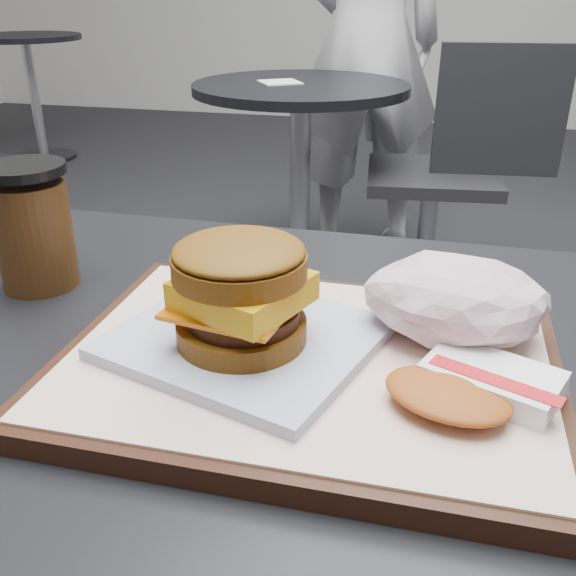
# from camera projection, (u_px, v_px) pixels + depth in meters

# --- Properties ---
(customer_table) EXTENTS (0.80, 0.60, 0.77)m
(customer_table) POSITION_uv_depth(u_px,v_px,m) (279.00, 526.00, 0.61)
(customer_table) COLOR #A5A5AA
(customer_table) RESTS_ON ground
(serving_tray) EXTENTS (0.38, 0.28, 0.02)m
(serving_tray) POSITION_uv_depth(u_px,v_px,m) (308.00, 365.00, 0.50)
(serving_tray) COLOR black
(serving_tray) RESTS_ON customer_table
(breakfast_sandwich) EXTENTS (0.23, 0.22, 0.09)m
(breakfast_sandwich) POSITION_uv_depth(u_px,v_px,m) (242.00, 304.00, 0.48)
(breakfast_sandwich) COLOR silver
(breakfast_sandwich) RESTS_ON serving_tray
(hash_brown) EXTENTS (0.13, 0.12, 0.02)m
(hash_brown) POSITION_uv_depth(u_px,v_px,m) (472.00, 386.00, 0.44)
(hash_brown) COLOR white
(hash_brown) RESTS_ON serving_tray
(crumpled_wrapper) EXTENTS (0.14, 0.11, 0.06)m
(crumpled_wrapper) POSITION_uv_depth(u_px,v_px,m) (456.00, 300.00, 0.51)
(crumpled_wrapper) COLOR silver
(crumpled_wrapper) RESTS_ON serving_tray
(coffee_cup) EXTENTS (0.08, 0.08, 0.12)m
(coffee_cup) POSITION_uv_depth(u_px,v_px,m) (33.00, 229.00, 0.63)
(coffee_cup) COLOR #3C220E
(coffee_cup) RESTS_ON customer_table
(neighbor_table) EXTENTS (0.70, 0.70, 0.75)m
(neighbor_table) POSITION_uv_depth(u_px,v_px,m) (300.00, 145.00, 2.14)
(neighbor_table) COLOR black
(neighbor_table) RESTS_ON ground
(napkin) EXTENTS (0.17, 0.17, 0.00)m
(napkin) POSITION_uv_depth(u_px,v_px,m) (280.00, 82.00, 2.06)
(napkin) COLOR white
(napkin) RESTS_ON neighbor_table
(neighbor_chair) EXTENTS (0.62, 0.46, 0.88)m
(neighbor_chair) POSITION_uv_depth(u_px,v_px,m) (454.00, 162.00, 2.09)
(neighbor_chair) COLOR #A2A2A7
(neighbor_chair) RESTS_ON ground
(patron) EXTENTS (0.72, 0.60, 1.68)m
(patron) POSITION_uv_depth(u_px,v_px,m) (367.00, 40.00, 2.43)
(patron) COLOR silver
(patron) RESTS_ON ground
(bg_table_mid) EXTENTS (0.66, 0.66, 0.75)m
(bg_table_mid) POSITION_uv_depth(u_px,v_px,m) (30.00, 67.00, 3.93)
(bg_table_mid) COLOR black
(bg_table_mid) RESTS_ON ground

